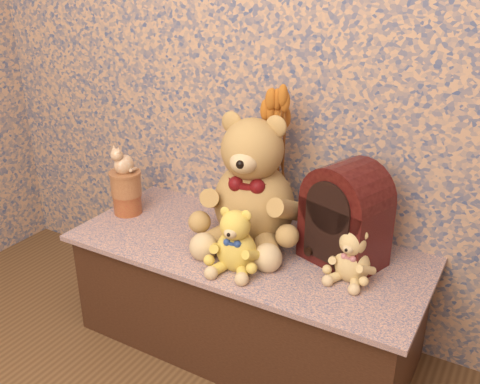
# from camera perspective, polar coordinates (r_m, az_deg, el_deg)

# --- Properties ---
(display_shelf) EXTENTS (1.34, 0.59, 0.44)m
(display_shelf) POSITION_cam_1_polar(r_m,az_deg,el_deg) (2.13, 0.69, -11.02)
(display_shelf) COLOR #374371
(display_shelf) RESTS_ON ground
(teddy_large) EXTENTS (0.51, 0.57, 0.53)m
(teddy_large) POSITION_cam_1_polar(r_m,az_deg,el_deg) (1.97, 1.53, 2.11)
(teddy_large) COLOR olive
(teddy_large) RESTS_ON display_shelf
(teddy_medium) EXTENTS (0.23, 0.26, 0.24)m
(teddy_medium) POSITION_cam_1_polar(r_m,az_deg,el_deg) (1.82, -0.39, -4.71)
(teddy_medium) COLOR gold
(teddy_medium) RESTS_ON display_shelf
(teddy_small) EXTENTS (0.17, 0.20, 0.20)m
(teddy_small) POSITION_cam_1_polar(r_m,az_deg,el_deg) (1.81, 12.02, -6.24)
(teddy_small) COLOR tan
(teddy_small) RESTS_ON display_shelf
(cathedral_radio) EXTENTS (0.32, 0.27, 0.37)m
(cathedral_radio) POSITION_cam_1_polar(r_m,az_deg,el_deg) (1.87, 11.28, -2.25)
(cathedral_radio) COLOR #350A09
(cathedral_radio) RESTS_ON display_shelf
(ceramic_vase) EXTENTS (0.15, 0.15, 0.20)m
(ceramic_vase) POSITION_cam_1_polar(r_m,az_deg,el_deg) (2.08, 3.66, -1.67)
(ceramic_vase) COLOR tan
(ceramic_vase) RESTS_ON display_shelf
(dried_stalks) EXTENTS (0.30, 0.30, 0.45)m
(dried_stalks) POSITION_cam_1_polar(r_m,az_deg,el_deg) (1.97, 3.90, 6.94)
(dried_stalks) COLOR #B7611D
(dried_stalks) RESTS_ON ceramic_vase
(biscuit_tin_lower) EXTENTS (0.15, 0.15, 0.09)m
(biscuit_tin_lower) POSITION_cam_1_polar(r_m,az_deg,el_deg) (2.30, -11.96, -1.21)
(biscuit_tin_lower) COLOR #B17334
(biscuit_tin_lower) RESTS_ON display_shelf
(biscuit_tin_upper) EXTENTS (0.13, 0.13, 0.10)m
(biscuit_tin_upper) POSITION_cam_1_polar(r_m,az_deg,el_deg) (2.26, -12.15, 0.90)
(biscuit_tin_upper) COLOR tan
(biscuit_tin_upper) RESTS_ON biscuit_tin_lower
(cat_figurine) EXTENTS (0.11, 0.12, 0.12)m
(cat_figurine) POSITION_cam_1_polar(r_m,az_deg,el_deg) (2.23, -12.39, 3.54)
(cat_figurine) COLOR silver
(cat_figurine) RESTS_ON biscuit_tin_upper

